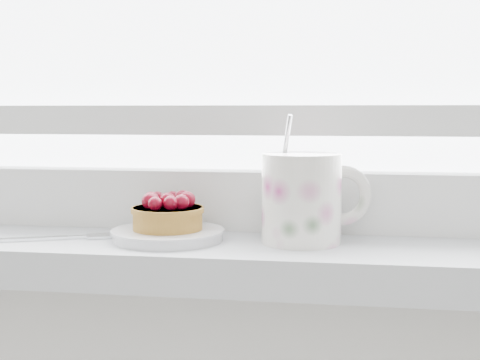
% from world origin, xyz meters
% --- Properties ---
extents(saucer, '(0.12, 0.12, 0.01)m').
position_xyz_m(saucer, '(-0.07, 1.88, 0.95)').
color(saucer, silver).
rests_on(saucer, windowsill).
extents(raspberry_tart, '(0.08, 0.08, 0.04)m').
position_xyz_m(raspberry_tart, '(-0.07, 1.88, 0.97)').
color(raspberry_tart, '#8C5E1E').
rests_on(raspberry_tart, saucer).
extents(floral_mug, '(0.13, 0.11, 0.14)m').
position_xyz_m(floral_mug, '(0.08, 1.89, 0.99)').
color(floral_mug, white).
rests_on(floral_mug, windowsill).
extents(fork, '(0.19, 0.09, 0.00)m').
position_xyz_m(fork, '(-0.20, 1.87, 0.94)').
color(fork, silver).
rests_on(fork, windowsill).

